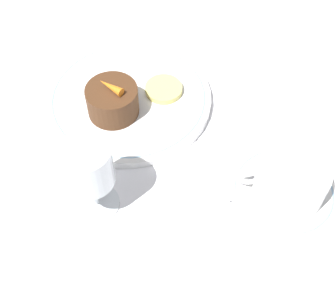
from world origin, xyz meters
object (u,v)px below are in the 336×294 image
Objects in this scene: dinner_plate at (129,99)px; dessert_cake at (113,101)px; coffee_cup at (291,181)px; fork at (252,114)px; wine_glass at (89,170)px.

dinner_plate is 3.33× the size of dessert_cake.
coffee_cup is (-0.25, 0.15, 0.03)m from dinner_plate.
coffee_cup is at bearing 156.00° from dessert_cake.
fork is 2.17× the size of dessert_cake.
dessert_cake is (0.22, 0.03, 0.04)m from fork.
dessert_cake is at bearing -88.94° from wine_glass.
fork is at bearing -172.62° from dessert_cake.
dinner_plate is 0.29m from coffee_cup.
fork is at bearing -72.56° from coffee_cup.
dinner_plate is 1.54× the size of fork.
dessert_cake is at bearing 7.38° from fork.
fork is (0.05, -0.15, -0.04)m from coffee_cup.
dessert_cake is at bearing -24.00° from coffee_cup.
wine_glass is 0.30m from fork.
wine_glass is 1.57× the size of dessert_cake.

